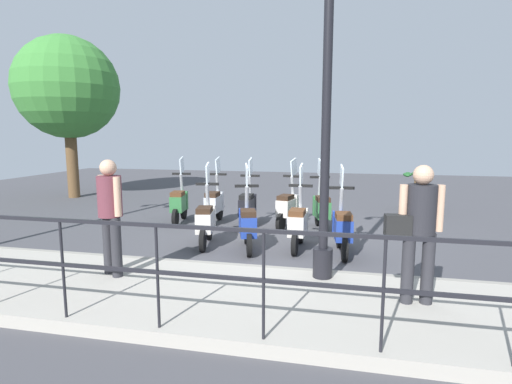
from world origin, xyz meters
TOP-DOWN VIEW (x-y plane):
  - ground_plane at (0.00, 0.00)m, footprint 28.00×28.00m
  - promenade_walkway at (-3.15, 0.00)m, footprint 2.20×20.00m
  - fence_railing at (-4.20, -0.00)m, footprint 0.04×16.03m
  - lamp_post_near at (-2.40, -0.99)m, footprint 0.26×0.90m
  - pedestrian_with_bag at (-3.03, -2.07)m, footprint 0.36×0.64m
  - pedestrian_distant at (-2.93, 1.83)m, footprint 0.44×0.44m
  - tree_large at (3.78, 7.44)m, footprint 3.22×3.22m
  - potted_palm at (3.50, -3.13)m, footprint 1.06×0.66m
  - scooter_near_0 at (-0.80, -1.24)m, footprint 1.23×0.44m
  - scooter_near_1 at (-0.65, -0.46)m, footprint 1.23×0.44m
  - scooter_near_2 at (-0.89, 0.42)m, footprint 1.20×0.54m
  - scooter_near_3 at (-0.78, 1.24)m, footprint 1.22×0.48m
  - scooter_far_0 at (0.92, -0.79)m, footprint 1.22×0.51m
  - scooter_far_1 at (0.96, -0.06)m, footprint 1.21×0.51m
  - scooter_far_2 at (0.88, 0.84)m, footprint 1.23×0.44m
  - scooter_far_3 at (1.03, 1.67)m, footprint 1.23×0.44m
  - scooter_far_4 at (0.95, 2.51)m, footprint 1.23×0.47m

SIDE VIEW (x-z plane):
  - ground_plane at x=0.00m, z-range 0.00..0.00m
  - promenade_walkway at x=-3.15m, z-range 0.00..0.15m
  - potted_palm at x=3.50m, z-range -0.08..0.97m
  - scooter_near_0 at x=-0.80m, z-range -0.29..1.25m
  - scooter_near_1 at x=-0.65m, z-range -0.29..1.25m
  - scooter_near_2 at x=-0.89m, z-range -0.29..1.25m
  - scooter_near_3 at x=-0.78m, z-range -0.29..1.25m
  - scooter_far_0 at x=0.92m, z-range -0.29..1.25m
  - scooter_far_1 at x=0.96m, z-range -0.29..1.25m
  - scooter_far_2 at x=0.88m, z-range -0.29..1.25m
  - scooter_far_3 at x=1.03m, z-range -0.29..1.25m
  - scooter_far_4 at x=0.95m, z-range -0.29..1.25m
  - fence_railing at x=-4.20m, z-range 0.35..1.42m
  - pedestrian_with_bag at x=-3.03m, z-range 0.28..1.87m
  - pedestrian_distant at x=-2.93m, z-range 0.28..1.87m
  - lamp_post_near at x=-2.40m, z-range -0.09..4.21m
  - tree_large at x=3.78m, z-range 0.94..6.09m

